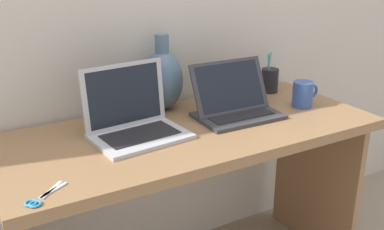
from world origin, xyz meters
name	(u,v)px	position (x,y,z in m)	size (l,w,h in m)	color
desk	(192,167)	(0.00, 0.00, 0.59)	(1.43, 0.61, 0.76)	olive
laptop_left	(132,117)	(-0.22, 0.05, 0.82)	(0.35, 0.27, 0.25)	#B2B2B7
laptop_right	(234,102)	(0.21, 0.03, 0.81)	(0.33, 0.23, 0.21)	#333338
green_vase	(163,79)	(0.00, 0.25, 0.88)	(0.17, 0.17, 0.31)	slate
coffee_mug	(303,94)	(0.53, -0.02, 0.81)	(0.13, 0.09, 0.11)	#335199
pen_cup	(270,80)	(0.54, 0.21, 0.81)	(0.08, 0.08, 0.18)	black
scissors	(40,199)	(-0.61, -0.25, 0.76)	(0.13, 0.11, 0.01)	#B7B7BC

